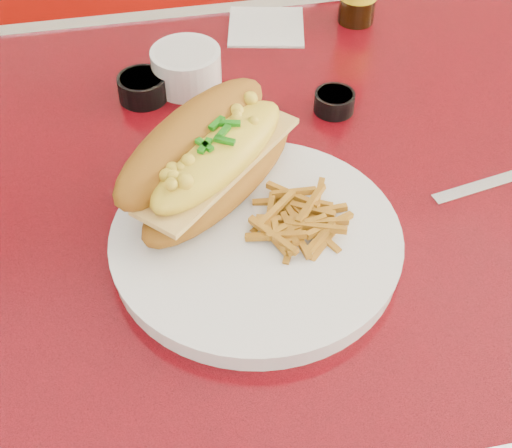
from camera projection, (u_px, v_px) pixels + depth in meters
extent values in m
cube|color=#B60B17|center=(284.00, 184.00, 0.88)|extent=(1.20, 0.80, 0.04)
cube|color=white|center=(229.00, 20.00, 1.15)|extent=(1.22, 0.03, 0.04)
cylinder|color=white|center=(277.00, 357.00, 1.15)|extent=(0.09, 0.09, 0.72)
cube|color=#9C120A|center=(209.00, 131.00, 1.79)|extent=(1.20, 0.50, 0.45)
cylinder|color=silver|center=(256.00, 243.00, 0.77)|extent=(0.39, 0.39, 0.02)
cylinder|color=silver|center=(256.00, 235.00, 0.76)|extent=(0.39, 0.39, 0.00)
ellipsoid|color=#925B17|center=(220.00, 178.00, 0.79)|extent=(0.24, 0.23, 0.05)
cube|color=#DDB862|center=(219.00, 164.00, 0.78)|extent=(0.21, 0.20, 0.01)
ellipsoid|color=yellow|center=(219.00, 154.00, 0.77)|extent=(0.20, 0.20, 0.05)
ellipsoid|color=#925B17|center=(194.00, 140.00, 0.78)|extent=(0.24, 0.24, 0.10)
cube|color=silver|center=(308.00, 223.00, 0.78)|extent=(0.01, 0.13, 0.00)
cube|color=silver|center=(292.00, 177.00, 0.83)|extent=(0.02, 0.03, 0.00)
cylinder|color=silver|center=(186.00, 68.00, 0.98)|extent=(0.13, 0.13, 0.05)
cylinder|color=black|center=(185.00, 53.00, 0.96)|extent=(0.11, 0.11, 0.01)
cylinder|color=black|center=(143.00, 88.00, 0.96)|extent=(0.07, 0.07, 0.03)
cylinder|color=#F58C59|center=(141.00, 80.00, 0.95)|extent=(0.06, 0.06, 0.01)
cylinder|color=black|center=(334.00, 102.00, 0.94)|extent=(0.06, 0.06, 0.03)
cylinder|color=#F58C59|center=(335.00, 95.00, 0.94)|extent=(0.06, 0.06, 0.01)
cube|color=silver|center=(484.00, 185.00, 0.85)|extent=(0.14, 0.04, 0.00)
cube|color=silver|center=(266.00, 27.00, 1.10)|extent=(0.14, 0.14, 0.00)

